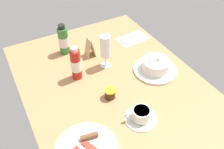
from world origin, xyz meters
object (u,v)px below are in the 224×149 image
Objects in this scene: wine_glass at (105,48)px; menu_card at (90,48)px; porridge_bowl at (156,66)px; sauce_bottle_red at (76,64)px; cutlery_setting at (132,39)px; jam_jar at (110,93)px; coffee_cup at (140,116)px; sauce_bottle_green at (64,40)px.

wine_glass is 1.73× the size of menu_card.
sauce_bottle_red is (14.90, 37.38, 5.19)cm from porridge_bowl.
cutlery_setting is 3.69× the size of jam_jar.
sauce_bottle_red is (-1.33, 16.83, -3.18)cm from wine_glass.
porridge_bowl is at bearing -47.29° from coffee_cup.
coffee_cup is at bearing -161.21° from sauce_bottle_red.
coffee_cup is 0.76× the size of wine_glass.
jam_jar is at bearing -172.20° from sauce_bottle_green.
menu_card is (12.00, 3.52, -6.29)cm from wine_glass.
wine_glass is 14.00cm from menu_card.
cutlery_setting is 50.35cm from jam_jar.
sauce_bottle_green is (6.78, 40.80, 7.79)cm from cutlery_setting.
cutlery_setting is 1.84× the size of menu_card.
coffee_cup is at bearing 132.71° from porridge_bowl.
sauce_bottle_red is (37.60, 12.79, 5.82)cm from coffee_cup.
wine_glass is at bearing -22.53° from jam_jar.
wine_glass reaches higher than sauce_bottle_green.
coffee_cup reaches higher than cutlery_setting.
menu_card is at bearing 40.45° from porridge_bowl.
wine_glass is 26.37cm from sauce_bottle_green.
sauce_bottle_red is at bearing 21.54° from jam_jar.
jam_jar is at bearing -158.46° from sauce_bottle_red.
sauce_bottle_red reaches higher than jam_jar.
cutlery_setting is at bearing -10.00° from porridge_bowl.
sauce_bottle_green reaches higher than coffee_cup.
cutlery_setting is 30.09cm from menu_card.
wine_glass is 17.18cm from sauce_bottle_red.
sauce_bottle_green is at bearing 49.70° from menu_card.
wine_glass is at bearing -163.66° from menu_card.
coffee_cup is 18.16cm from jam_jar.
cutlery_setting is at bearing -99.43° from sauce_bottle_green.
coffee_cup is 40.16cm from wine_glass.
jam_jar reaches higher than cutlery_setting.
menu_card is (13.34, -13.31, -3.11)cm from sauce_bottle_red.
cutlery_setting is 1.06× the size of wine_glass.
menu_card reaches higher than cutlery_setting.
jam_jar is 22.40cm from sauce_bottle_red.
cutlery_setting is 1.10× the size of sauce_bottle_green.
sauce_bottle_green is 0.97× the size of sauce_bottle_red.
porridge_bowl is at bearing -111.73° from sauce_bottle_red.
porridge_bowl is 40.57cm from sauce_bottle_red.
coffee_cup is (-53.71, 30.05, 2.27)cm from cutlery_setting.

